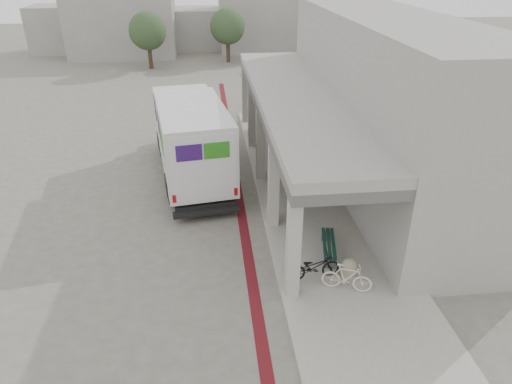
{
  "coord_description": "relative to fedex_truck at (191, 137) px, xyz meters",
  "views": [
    {
      "loc": [
        -0.09,
        -14.0,
        9.15
      ],
      "look_at": [
        1.44,
        0.31,
        1.6
      ],
      "focal_mm": 32.0,
      "sensor_mm": 36.0,
      "label": 1
    }
  ],
  "objects": [
    {
      "name": "bollard_far",
      "position": [
        3.04,
        -4.42,
        -1.48
      ],
      "size": [
        0.44,
        0.44,
        0.65
      ],
      "color": "gray",
      "rests_on": "sidewalk"
    },
    {
      "name": "bicycle_cream",
      "position": [
        4.71,
        -8.69,
        -1.35
      ],
      "size": [
        1.57,
        0.94,
        0.91
      ],
      "primitive_type": "imported",
      "rotation": [
        0.0,
        0.0,
        1.21
      ],
      "color": "silver",
      "rests_on": "sidewalk"
    },
    {
      "name": "sidewalk",
      "position": [
        4.94,
        -5.19,
        -1.86
      ],
      "size": [
        4.4,
        28.0,
        0.12
      ],
      "primitive_type": "cube",
      "color": "gray",
      "rests_on": "ground"
    },
    {
      "name": "bollard_near",
      "position": [
        4.94,
        -8.13,
        -1.46
      ],
      "size": [
        0.46,
        0.46,
        0.68
      ],
      "color": "tan",
      "rests_on": "sidewalk"
    },
    {
      "name": "tree_left",
      "position": [
        -4.06,
        22.81,
        1.26
      ],
      "size": [
        3.2,
        3.2,
        4.8
      ],
      "color": "#38281C",
      "rests_on": "ground"
    },
    {
      "name": "tree_mid",
      "position": [
        2.94,
        24.81,
        1.26
      ],
      "size": [
        3.2,
        3.2,
        4.8
      ],
      "color": "#38281C",
      "rests_on": "ground"
    },
    {
      "name": "ground",
      "position": [
        0.94,
        -5.19,
        -1.92
      ],
      "size": [
        120.0,
        120.0,
        0.0
      ],
      "primitive_type": "plane",
      "color": "#605D53",
      "rests_on": "ground"
    },
    {
      "name": "bicycle_black",
      "position": [
        3.84,
        -8.06,
        -1.36
      ],
      "size": [
        1.75,
        0.79,
        0.89
      ],
      "primitive_type": "imported",
      "rotation": [
        0.0,
        0.0,
        1.69
      ],
      "color": "black",
      "rests_on": "sidewalk"
    },
    {
      "name": "utility_cabinet",
      "position": [
        5.54,
        -1.25,
        -1.35
      ],
      "size": [
        0.49,
        0.61,
        0.92
      ],
      "primitive_type": "cube",
      "rotation": [
        0.0,
        0.0,
        -0.15
      ],
      "color": "gray",
      "rests_on": "sidewalk"
    },
    {
      "name": "distant_backdrop",
      "position": [
        -1.91,
        30.69,
        0.78
      ],
      "size": [
        28.0,
        10.0,
        6.5
      ],
      "color": "gray",
      "rests_on": "ground"
    },
    {
      "name": "fedex_truck",
      "position": [
        0.0,
        0.0,
        0.0
      ],
      "size": [
        3.76,
        8.75,
        3.61
      ],
      "rotation": [
        0.0,
        0.0,
        0.14
      ],
      "color": "black",
      "rests_on": "ground"
    },
    {
      "name": "bench",
      "position": [
        4.63,
        -6.82,
        -1.49
      ],
      "size": [
        0.76,
        1.93,
        0.44
      ],
      "rotation": [
        0.0,
        0.0,
        -0.19
      ],
      "color": "slate",
      "rests_on": "sidewalk"
    },
    {
      "name": "transit_building",
      "position": [
        7.77,
        -0.69,
        1.48
      ],
      "size": [
        7.6,
        17.0,
        7.0
      ],
      "color": "gray",
      "rests_on": "ground"
    },
    {
      "name": "bike_lane_stripe",
      "position": [
        1.94,
        -3.19,
        -1.92
      ],
      "size": [
        0.35,
        40.0,
        0.01
      ],
      "primitive_type": "cube",
      "color": "#571117",
      "rests_on": "ground"
    },
    {
      "name": "tree_right",
      "position": [
        10.94,
        23.81,
        1.26
      ],
      "size": [
        3.2,
        3.2,
        4.8
      ],
      "color": "#38281C",
      "rests_on": "ground"
    }
  ]
}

